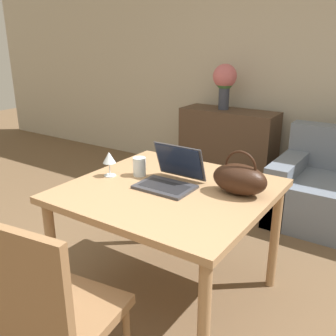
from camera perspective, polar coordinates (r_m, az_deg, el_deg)
name	(u,v)px	position (r m, az deg, el deg)	size (l,w,h in m)	color
wall_back	(309,63)	(4.21, 20.74, 14.78)	(10.00, 0.06, 2.70)	#BCB29E
dining_table	(169,201)	(2.23, 0.18, -5.06)	(1.13, 1.08, 0.76)	#A87F56
chair	(53,309)	(1.74, -17.17, -19.88)	(0.50, 0.50, 0.94)	olive
sideboard	(228,147)	(4.27, 9.06, 3.14)	(1.06, 0.40, 0.84)	#4C3828
laptop	(172,175)	(2.22, 0.58, -1.01)	(0.33, 0.32, 0.23)	#38383D
drinking_glass	(139,166)	(2.37, -4.37, 0.23)	(0.08, 0.08, 0.12)	silver
wine_glass	(109,159)	(2.37, -8.95, 1.40)	(0.08, 0.08, 0.16)	silver
handbag	(240,179)	(2.11, 10.85, -1.62)	(0.31, 0.19, 0.25)	black
flower_vase	(225,80)	(4.17, 8.64, 13.11)	(0.26, 0.26, 0.49)	#333847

